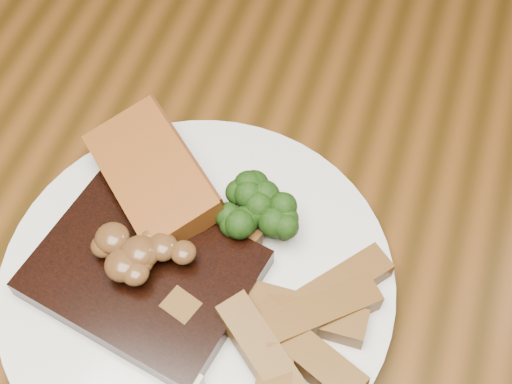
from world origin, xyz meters
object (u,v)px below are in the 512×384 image
at_px(dining_table, 243,264).
at_px(garlic_bread, 156,189).
at_px(potato_wedges, 284,294).
at_px(steak, 144,274).
at_px(plate, 198,283).

xyz_separation_m(dining_table, garlic_bread, (-0.07, -0.01, 0.12)).
bearing_deg(potato_wedges, steak, -170.87).
relative_size(dining_table, steak, 10.20).
bearing_deg(plate, steak, -161.09).
relative_size(dining_table, potato_wedges, 13.25).
relative_size(steak, potato_wedges, 1.30).
distance_m(plate, garlic_bread, 0.08).
bearing_deg(plate, garlic_bread, 133.76).
height_order(plate, garlic_bread, garlic_bread).
bearing_deg(potato_wedges, garlic_bread, 156.15).
bearing_deg(steak, potato_wedges, 20.38).
height_order(steak, potato_wedges, same).
height_order(steak, garlic_bread, garlic_bread).
bearing_deg(plate, potato_wedges, 3.56).
bearing_deg(dining_table, garlic_bread, -169.50).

